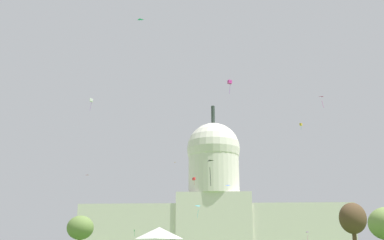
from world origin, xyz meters
TOP-DOWN VIEW (x-y plane):
  - capitol_building at (1.27, 181.26)m, footprint 122.11×25.18m
  - tree_west_far at (-32.23, 85.77)m, footprint 8.07×7.58m
  - tree_east_mid at (31.53, 61.74)m, footprint 7.92×7.71m
  - kite_magenta_high at (7.86, 96.70)m, footprint 1.47×1.44m
  - kite_white_high at (-36.50, 103.45)m, footprint 1.24×1.18m
  - kite_cyan_low at (-3.19, 126.57)m, footprint 1.87×1.54m
  - kite_red_mid at (-6.89, 160.80)m, footprint 1.50×1.50m
  - kite_blue_mid at (6.81, 105.87)m, footprint 1.30×0.76m
  - kite_gold_high at (34.80, 133.46)m, footprint 1.13×1.13m
  - kite_pink_mid at (-26.41, 71.22)m, footprint 1.27×1.29m
  - kite_violet_low at (36.19, 144.22)m, footprint 1.32×1.17m
  - kite_green_low at (-28.29, 142.16)m, footprint 0.49×0.82m
  - kite_turquoise_high at (-14.90, 67.46)m, footprint 1.37×0.93m
  - kite_orange_mid at (-9.33, 108.17)m, footprint 0.87×1.22m
  - kite_black_low at (3.82, 29.67)m, footprint 1.25×1.27m
  - kite_magenta_high_b at (36.03, 99.56)m, footprint 1.88×1.58m

SIDE VIEW (x-z plane):
  - tree_west_far at x=-32.23m, z-range 2.19..12.88m
  - kite_violet_low at x=36.19m, z-range 5.87..9.57m
  - tree_east_mid at x=31.53m, z-range 2.39..13.69m
  - kite_green_low at x=-28.29m, z-range 7.58..10.16m
  - kite_black_low at x=3.82m, z-range 12.08..15.47m
  - kite_cyan_low at x=-3.19m, z-range 14.22..17.89m
  - kite_pink_mid at x=-26.41m, z-range 18.59..18.72m
  - kite_blue_mid at x=6.81m, z-range 20.38..20.73m
  - capitol_building at x=1.27m, z-range -14.21..55.74m
  - kite_orange_mid at x=-9.33m, z-range 28.45..28.69m
  - kite_red_mid at x=-6.89m, z-range 29.71..32.89m
  - kite_magenta_high_b at x=36.03m, z-range 44.71..48.04m
  - kite_gold_high at x=34.80m, z-range 45.93..48.47m
  - kite_white_high at x=-36.50m, z-range 46.39..50.50m
  - kite_magenta_high at x=7.86m, z-range 48.97..53.32m
  - kite_turquoise_high at x=-14.90m, z-range 57.35..57.52m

